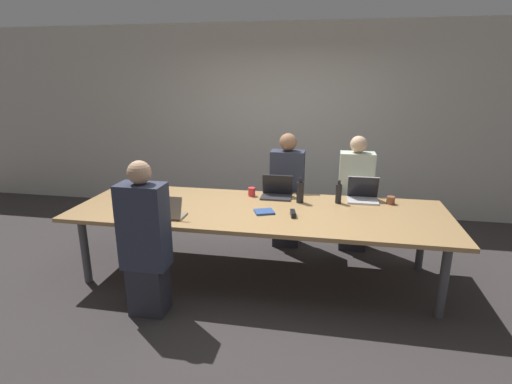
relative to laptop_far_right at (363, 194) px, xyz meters
The scene contains 15 objects.
ground_plane 1.44m from the laptop_far_right, 154.71° to the right, with size 24.00×24.00×0.00m, color #383333.
curtain_wall 2.11m from the laptop_far_right, 121.53° to the left, with size 12.00×0.06×2.80m.
conference_table 1.18m from the laptop_far_right, 154.71° to the right, with size 3.79×1.29×0.75m.
laptop_far_right is the anchor object (origin of this frame).
person_far_right 0.44m from the laptop_far_right, 97.48° to the left, with size 0.40×0.24×1.39m.
cup_far_right 0.30m from the laptop_far_right, 14.35° to the right, with size 0.09×0.09×0.08m.
bottle_far_right 0.30m from the laptop_far_right, 150.53° to the right, with size 0.07×0.07×0.25m.
laptop_near_left 2.10m from the laptop_far_right, 154.06° to the right, with size 0.35×0.22×0.22m.
person_near_left 2.34m from the laptop_far_right, 144.58° to the right, with size 0.40×0.24×1.40m.
laptop_far_center 0.94m from the laptop_far_right, behind, with size 0.34×0.24×0.24m.
person_far_center 0.96m from the laptop_far_right, 156.80° to the left, with size 0.40×0.24×1.41m.
cup_far_center 1.22m from the laptop_far_right, behind, with size 0.08×0.08×0.10m.
bottle_far_center 0.70m from the laptop_far_right, 163.08° to the right, with size 0.08×0.08×0.27m.
stapler 0.95m from the laptop_far_right, 137.11° to the right, with size 0.07×0.16×0.05m.
notebook 1.16m from the laptop_far_right, 148.58° to the right, with size 0.23×0.22×0.02m.
Camera 1 is at (0.69, -3.80, 2.07)m, focal length 28.00 mm.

